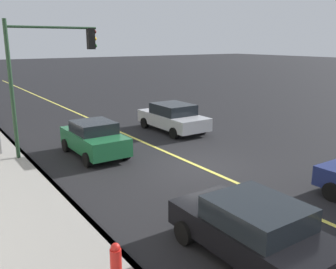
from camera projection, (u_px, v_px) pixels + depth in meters
ground at (198, 166)px, 14.77m from camera, size 200.00×200.00×0.00m
sidewalk_slab at (1, 210)px, 10.74m from camera, size 80.00×3.92×0.15m
curb_edge at (64, 196)px, 11.76m from camera, size 80.00×0.16×0.15m
lane_stripe_center at (198, 166)px, 14.77m from camera, size 80.00×0.16×0.01m
car_silver at (173, 117)px, 20.39m from camera, size 4.49×2.12×1.53m
car_black at (253, 229)px, 8.34m from camera, size 4.03×2.06×1.43m
car_green at (94, 138)px, 15.96m from camera, size 3.84×1.92×1.53m
traffic_light_mast at (46, 65)px, 15.22m from camera, size 0.28×3.83×5.74m
fire_hydrant at (116, 264)px, 7.49m from camera, size 0.24×0.24×0.94m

